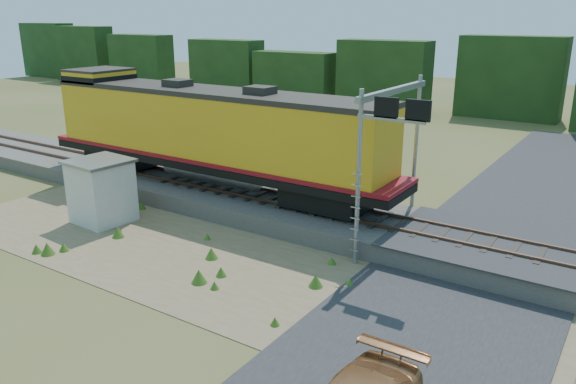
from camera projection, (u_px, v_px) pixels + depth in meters
The scene contains 10 objects.
ground at pixel (241, 275), 20.36m from camera, with size 140.00×140.00×0.00m, color #475123.
ballast at pixel (324, 218), 25.01m from camera, with size 70.00×5.00×0.80m, color slate.
rails at pixel (324, 207), 24.87m from camera, with size 70.00×1.54×0.16m.
dirt_shoulder at pixel (209, 258), 21.81m from camera, with size 26.00×8.00×0.03m, color #8C7754.
road at pixel (436, 320), 17.25m from camera, with size 7.00×66.00×0.86m.
tree_line_north at pixel (505, 85), 49.65m from camera, with size 130.00×3.00×6.50m.
weed_clumps at pixel (173, 253), 22.28m from camera, with size 15.00×6.20×0.56m, color #3F691E, non-canonical shape.
locomotive at pixel (206, 131), 27.63m from camera, with size 20.33×3.10×5.25m.
shed at pixel (102, 191), 25.26m from camera, with size 2.61×2.61×2.90m.
signal_gantry at pixel (393, 126), 21.37m from camera, with size 2.62×6.20×6.60m.
Camera 1 is at (11.61, -14.49, 9.04)m, focal length 35.00 mm.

